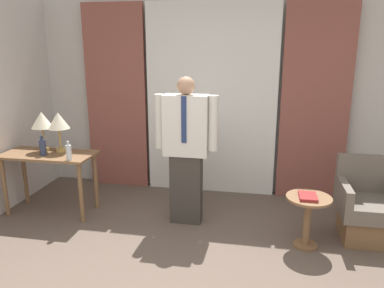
{
  "coord_description": "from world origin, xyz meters",
  "views": [
    {
      "loc": [
        0.68,
        -2.14,
        2.03
      ],
      "look_at": [
        -0.04,
        1.7,
        0.99
      ],
      "focal_mm": 35.0,
      "sensor_mm": 36.0,
      "label": 1
    }
  ],
  "objects_px": {
    "bottle_by_lamp": "(43,147)",
    "desk": "(49,163)",
    "bottle_near_edge": "(69,152)",
    "table_lamp_left": "(42,121)",
    "book": "(308,197)",
    "table_lamp_right": "(58,122)",
    "person": "(186,147)",
    "armchair": "(367,209)",
    "side_table": "(308,213)"
  },
  "relations": [
    {
      "from": "table_lamp_left",
      "to": "bottle_by_lamp",
      "type": "distance_m",
      "value": 0.34
    },
    {
      "from": "table_lamp_left",
      "to": "person",
      "type": "xyz_separation_m",
      "value": [
        1.8,
        -0.06,
        -0.21
      ]
    },
    {
      "from": "bottle_near_edge",
      "to": "desk",
      "type": "bearing_deg",
      "value": 153.02
    },
    {
      "from": "armchair",
      "to": "desk",
      "type": "bearing_deg",
      "value": -179.35
    },
    {
      "from": "bottle_by_lamp",
      "to": "side_table",
      "type": "distance_m",
      "value": 3.08
    },
    {
      "from": "table_lamp_right",
      "to": "book",
      "type": "bearing_deg",
      "value": -8.29
    },
    {
      "from": "table_lamp_right",
      "to": "bottle_by_lamp",
      "type": "bearing_deg",
      "value": -124.47
    },
    {
      "from": "desk",
      "to": "table_lamp_left",
      "type": "xyz_separation_m",
      "value": [
        -0.11,
        0.11,
        0.5
      ]
    },
    {
      "from": "armchair",
      "to": "book",
      "type": "height_order",
      "value": "armchair"
    },
    {
      "from": "table_lamp_right",
      "to": "armchair",
      "type": "height_order",
      "value": "table_lamp_right"
    },
    {
      "from": "table_lamp_right",
      "to": "book",
      "type": "distance_m",
      "value": 2.98
    },
    {
      "from": "table_lamp_right",
      "to": "bottle_by_lamp",
      "type": "height_order",
      "value": "table_lamp_right"
    },
    {
      "from": "bottle_by_lamp",
      "to": "desk",
      "type": "bearing_deg",
      "value": 77.25
    },
    {
      "from": "bottle_near_edge",
      "to": "bottle_by_lamp",
      "type": "relative_size",
      "value": 0.92
    },
    {
      "from": "desk",
      "to": "bottle_near_edge",
      "type": "height_order",
      "value": "bottle_near_edge"
    },
    {
      "from": "desk",
      "to": "bottle_by_lamp",
      "type": "distance_m",
      "value": 0.24
    },
    {
      "from": "table_lamp_right",
      "to": "bottle_by_lamp",
      "type": "xyz_separation_m",
      "value": [
        -0.13,
        -0.18,
        -0.27
      ]
    },
    {
      "from": "table_lamp_left",
      "to": "bottle_near_edge",
      "type": "xyz_separation_m",
      "value": [
        0.49,
        -0.31,
        -0.28
      ]
    },
    {
      "from": "side_table",
      "to": "book",
      "type": "height_order",
      "value": "book"
    },
    {
      "from": "table_lamp_left",
      "to": "person",
      "type": "distance_m",
      "value": 1.81
    },
    {
      "from": "desk",
      "to": "book",
      "type": "relative_size",
      "value": 4.72
    },
    {
      "from": "bottle_near_edge",
      "to": "book",
      "type": "xyz_separation_m",
      "value": [
        2.62,
        -0.11,
        -0.29
      ]
    },
    {
      "from": "bottle_near_edge",
      "to": "armchair",
      "type": "xyz_separation_m",
      "value": [
        3.29,
        0.24,
        -0.53
      ]
    },
    {
      "from": "table_lamp_left",
      "to": "book",
      "type": "bearing_deg",
      "value": -7.71
    },
    {
      "from": "bottle_by_lamp",
      "to": "book",
      "type": "distance_m",
      "value": 3.04
    },
    {
      "from": "table_lamp_right",
      "to": "armchair",
      "type": "xyz_separation_m",
      "value": [
        3.56,
        -0.07,
        -0.8
      ]
    },
    {
      "from": "desk",
      "to": "side_table",
      "type": "distance_m",
      "value": 3.04
    },
    {
      "from": "bottle_near_edge",
      "to": "book",
      "type": "relative_size",
      "value": 0.94
    },
    {
      "from": "desk",
      "to": "armchair",
      "type": "relative_size",
      "value": 1.3
    },
    {
      "from": "armchair",
      "to": "side_table",
      "type": "relative_size",
      "value": 1.56
    },
    {
      "from": "person",
      "to": "armchair",
      "type": "height_order",
      "value": "person"
    },
    {
      "from": "side_table",
      "to": "book",
      "type": "distance_m",
      "value": 0.19
    },
    {
      "from": "armchair",
      "to": "book",
      "type": "distance_m",
      "value": 0.79
    },
    {
      "from": "desk",
      "to": "person",
      "type": "bearing_deg",
      "value": 1.91
    },
    {
      "from": "desk",
      "to": "book",
      "type": "distance_m",
      "value": 3.02
    },
    {
      "from": "bottle_near_edge",
      "to": "table_lamp_left",
      "type": "bearing_deg",
      "value": 148.11
    },
    {
      "from": "person",
      "to": "book",
      "type": "bearing_deg",
      "value": -15.59
    },
    {
      "from": "bottle_near_edge",
      "to": "side_table",
      "type": "height_order",
      "value": "bottle_near_edge"
    },
    {
      "from": "table_lamp_right",
      "to": "person",
      "type": "height_order",
      "value": "person"
    },
    {
      "from": "table_lamp_left",
      "to": "bottle_by_lamp",
      "type": "relative_size",
      "value": 2.01
    },
    {
      "from": "table_lamp_left",
      "to": "desk",
      "type": "bearing_deg",
      "value": -45.53
    },
    {
      "from": "side_table",
      "to": "table_lamp_right",
      "type": "bearing_deg",
      "value": 172.31
    },
    {
      "from": "bottle_near_edge",
      "to": "book",
      "type": "height_order",
      "value": "bottle_near_edge"
    },
    {
      "from": "side_table",
      "to": "book",
      "type": "relative_size",
      "value": 2.33
    },
    {
      "from": "bottle_by_lamp",
      "to": "table_lamp_left",
      "type": "bearing_deg",
      "value": 117.02
    },
    {
      "from": "desk",
      "to": "table_lamp_right",
      "type": "height_order",
      "value": "table_lamp_right"
    },
    {
      "from": "desk",
      "to": "bottle_near_edge",
      "type": "bearing_deg",
      "value": -26.98
    },
    {
      "from": "bottle_by_lamp",
      "to": "person",
      "type": "relative_size",
      "value": 0.14
    },
    {
      "from": "desk",
      "to": "person",
      "type": "distance_m",
      "value": 1.71
    },
    {
      "from": "table_lamp_left",
      "to": "side_table",
      "type": "relative_size",
      "value": 0.89
    }
  ]
}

